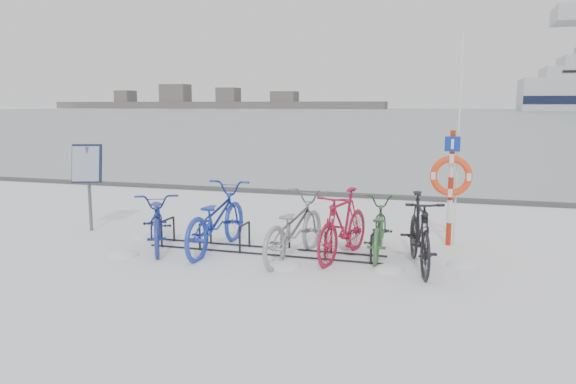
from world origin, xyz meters
TOP-DOWN VIEW (x-y plane):
  - ground at (0.00, 0.00)m, footprint 900.00×900.00m
  - ice_sheet at (0.00, 155.00)m, footprint 400.00×298.00m
  - quay_edge at (0.00, 5.90)m, footprint 400.00×0.25m
  - bike_rack at (0.00, 0.00)m, footprint 4.00×0.48m
  - info_board at (-3.75, 0.48)m, footprint 0.60×0.38m
  - lifebuoy_station at (2.92, 1.29)m, footprint 0.70×0.22m
  - shoreline at (-122.02, 260.00)m, footprint 180.00×12.00m
  - bike_0 at (-1.84, -0.24)m, footprint 1.56×2.07m
  - bike_1 at (-0.83, -0.11)m, footprint 0.80×2.20m
  - bike_2 at (0.57, -0.23)m, footprint 1.04×2.16m
  - bike_3 at (1.31, 0.02)m, footprint 0.91×1.96m
  - bike_4 at (1.82, 0.36)m, footprint 0.79×1.88m
  - bike_5 at (2.51, -0.18)m, footprint 0.92×1.99m
  - snow_drifts at (0.56, -0.21)m, footprint 6.04×2.00m

SIDE VIEW (x-z plane):
  - ground at x=0.00m, z-range 0.00..0.00m
  - snow_drifts at x=0.56m, z-range -0.09..0.09m
  - ice_sheet at x=0.00m, z-range 0.00..0.02m
  - quay_edge at x=0.00m, z-range 0.00..0.10m
  - bike_rack at x=0.00m, z-range -0.05..0.41m
  - bike_4 at x=1.82m, z-range 0.00..0.96m
  - bike_0 at x=-1.84m, z-range 0.00..1.04m
  - bike_2 at x=0.57m, z-range 0.00..1.09m
  - bike_3 at x=1.31m, z-range 0.00..1.14m
  - bike_1 at x=-0.83m, z-range 0.00..1.15m
  - bike_5 at x=2.51m, z-range 0.00..1.16m
  - info_board at x=-3.75m, z-range 0.37..2.05m
  - lifebuoy_station at x=2.92m, z-range -0.59..3.03m
  - shoreline at x=-122.02m, z-range -1.96..7.54m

